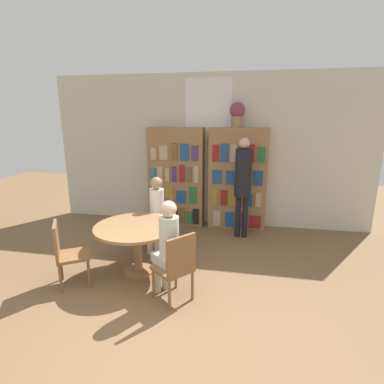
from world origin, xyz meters
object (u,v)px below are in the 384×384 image
(seated_reader_right, at_px, (167,243))
(librarian_standing, at_px, (243,178))
(flower_vase, at_px, (237,113))
(seated_reader_left, at_px, (156,210))
(reading_table, at_px, (137,234))
(bookshelf_right, at_px, (237,179))
(chair_far_side, at_px, (176,265))
(bookshelf_left, at_px, (176,177))
(chair_left_side, at_px, (160,219))
(chair_near_camera, at_px, (66,251))

(seated_reader_right, xyz_separation_m, librarian_standing, (0.83, 2.08, 0.42))
(flower_vase, height_order, seated_reader_left, flower_vase)
(reading_table, relative_size, seated_reader_right, 0.95)
(bookshelf_right, distance_m, chair_far_side, 2.80)
(bookshelf_left, bearing_deg, bookshelf_right, -0.00)
(chair_left_side, height_order, seated_reader_left, seated_reader_left)
(bookshelf_left, distance_m, flower_vase, 1.73)
(librarian_standing, bearing_deg, bookshelf_right, 103.08)
(seated_reader_left, bearing_deg, bookshelf_left, -86.56)
(chair_far_side, bearing_deg, reading_table, 90.00)
(chair_far_side, bearing_deg, seated_reader_left, 66.20)
(bookshelf_right, xyz_separation_m, chair_left_side, (-1.23, -1.18, -0.50))
(bookshelf_left, bearing_deg, librarian_standing, -20.38)
(bookshelf_right, bearing_deg, chair_left_side, -136.10)
(flower_vase, height_order, chair_near_camera, flower_vase)
(flower_vase, bearing_deg, chair_left_side, -134.74)
(flower_vase, distance_m, reading_table, 2.95)
(chair_near_camera, xyz_separation_m, seated_reader_left, (0.83, 1.24, 0.21))
(chair_near_camera, xyz_separation_m, chair_far_side, (1.50, -0.10, 0.00))
(reading_table, bearing_deg, seated_reader_right, -39.66)
(flower_vase, height_order, chair_left_side, flower_vase)
(chair_near_camera, distance_m, librarian_standing, 3.10)
(flower_vase, distance_m, chair_left_side, 2.43)
(chair_left_side, bearing_deg, librarian_standing, -149.52)
(seated_reader_left, distance_m, seated_reader_right, 1.32)
(chair_left_side, xyz_separation_m, chair_far_side, (0.65, -1.52, 0.00))
(bookshelf_right, xyz_separation_m, chair_near_camera, (-2.07, -2.60, -0.50))
(chair_left_side, bearing_deg, seated_reader_left, 90.00)
(bookshelf_right, xyz_separation_m, librarian_standing, (0.12, -0.50, 0.13))
(bookshelf_right, height_order, flower_vase, flower_vase)
(flower_vase, height_order, librarian_standing, flower_vase)
(chair_left_side, relative_size, seated_reader_left, 0.70)
(chair_near_camera, bearing_deg, chair_left_side, 117.00)
(reading_table, distance_m, seated_reader_right, 0.75)
(chair_far_side, relative_size, seated_reader_left, 0.70)
(reading_table, bearing_deg, seated_reader_left, 86.34)
(chair_far_side, distance_m, seated_reader_right, 0.28)
(seated_reader_right, bearing_deg, reading_table, 90.00)
(librarian_standing, bearing_deg, flower_vase, 108.43)
(chair_left_side, xyz_separation_m, librarian_standing, (1.34, 0.68, 0.63))
(chair_far_side, bearing_deg, bookshelf_right, 27.68)
(reading_table, bearing_deg, chair_far_side, -39.66)
(flower_vase, distance_m, chair_near_camera, 3.74)
(bookshelf_left, relative_size, chair_far_side, 2.26)
(chair_far_side, bearing_deg, flower_vase, 28.76)
(flower_vase, distance_m, seated_reader_left, 2.38)
(flower_vase, relative_size, chair_left_side, 0.53)
(flower_vase, xyz_separation_m, chair_left_side, (-1.17, -1.18, -1.77))
(reading_table, height_order, seated_reader_left, seated_reader_left)
(chair_left_side, distance_m, chair_far_side, 1.65)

